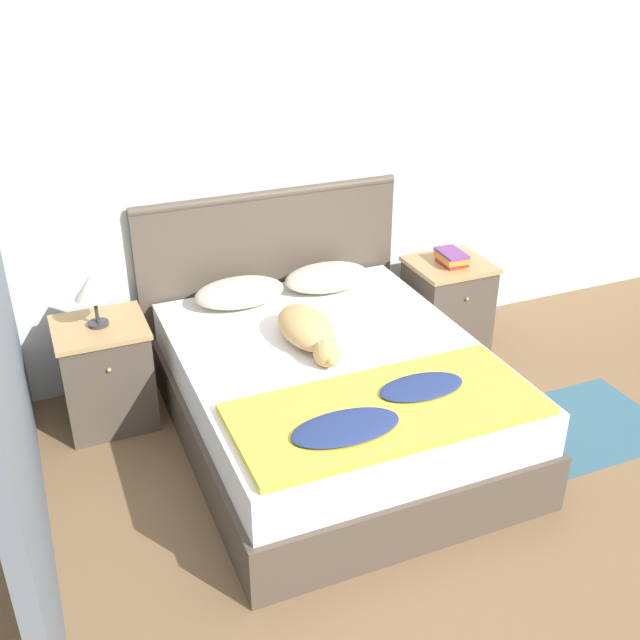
% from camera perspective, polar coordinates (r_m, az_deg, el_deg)
% --- Properties ---
extents(ground_plane, '(16.00, 16.00, 0.00)m').
position_cam_1_polar(ground_plane, '(3.51, 8.22, -18.54)').
color(ground_plane, brown).
extents(wall_back, '(9.00, 0.06, 2.55)m').
position_cam_1_polar(wall_back, '(4.55, -4.51, 11.68)').
color(wall_back, silver).
rests_on(wall_back, ground_plane).
extents(bed, '(1.59, 1.93, 0.55)m').
position_cam_1_polar(bed, '(4.07, 1.06, -5.91)').
color(bed, '#4C4238').
rests_on(bed, ground_plane).
extents(headboard, '(1.67, 0.06, 1.14)m').
position_cam_1_polar(headboard, '(4.73, -3.75, 3.49)').
color(headboard, '#4C4238').
rests_on(headboard, ground_plane).
extents(nightstand_left, '(0.50, 0.47, 0.62)m').
position_cam_1_polar(nightstand_left, '(4.37, -15.98, -3.95)').
color(nightstand_left, '#4C4238').
rests_on(nightstand_left, ground_plane).
extents(nightstand_right, '(0.50, 0.47, 0.62)m').
position_cam_1_polar(nightstand_right, '(5.02, 9.61, 1.09)').
color(nightstand_right, '#4C4238').
rests_on(nightstand_right, ground_plane).
extents(pillow_left, '(0.54, 0.34, 0.15)m').
position_cam_1_polar(pillow_left, '(4.43, -6.15, 2.11)').
color(pillow_left, beige).
rests_on(pillow_left, bed).
extents(pillow_right, '(0.54, 0.34, 0.15)m').
position_cam_1_polar(pillow_right, '(4.60, 0.53, 3.28)').
color(pillow_right, beige).
rests_on(pillow_right, bed).
extents(quilt, '(1.44, 0.64, 0.07)m').
position_cam_1_polar(quilt, '(3.45, 5.00, -6.79)').
color(quilt, yellow).
rests_on(quilt, bed).
extents(dog, '(0.27, 0.70, 0.16)m').
position_cam_1_polar(dog, '(3.97, -0.85, -0.78)').
color(dog, tan).
rests_on(dog, bed).
extents(book_stack, '(0.16, 0.24, 0.08)m').
position_cam_1_polar(book_stack, '(4.86, 10.02, 4.69)').
color(book_stack, '#AD2D28').
rests_on(book_stack, nightstand_right).
extents(table_lamp, '(0.20, 0.20, 0.30)m').
position_cam_1_polar(table_lamp, '(4.12, -16.92, 2.38)').
color(table_lamp, '#2D2D33').
rests_on(table_lamp, nightstand_left).
extents(rug, '(0.91, 0.72, 0.00)m').
position_cam_1_polar(rug, '(4.57, 19.30, -7.56)').
color(rug, '#335B70').
rests_on(rug, ground_plane).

